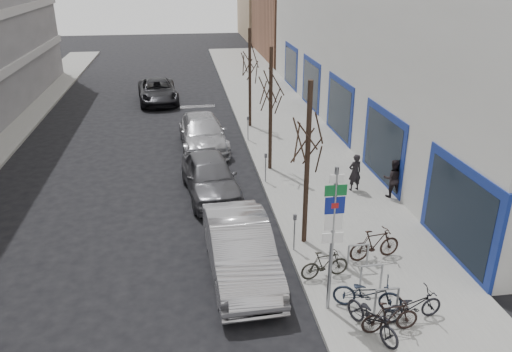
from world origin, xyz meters
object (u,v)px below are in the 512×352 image
object	(u,v)px
tree_mid	(271,81)
bike_mid_inner	(325,264)
bike_rack	(371,274)
bike_near_right	(390,316)
meter_back	(248,126)
parked_car_mid	(210,176)
bike_mid_curb	(368,291)
pedestrian_far	(393,178)
meter_mid	(266,165)
bike_far_inner	(375,244)
lane_car	(158,91)
highway_sign_pole	(333,232)
tree_near	(309,126)
meter_front	(295,229)
parked_car_front	(240,249)
pedestrian_near	(355,172)
bike_far_curb	(413,303)
tree_far	(250,55)
bike_near_left	(373,315)
parked_car_back	(203,133)

from	to	relation	value
tree_mid	bike_mid_inner	distance (m)	9.30
bike_rack	bike_near_right	xyz separation A→B (m)	(-0.16, -1.72, -0.06)
meter_back	parked_car_mid	xyz separation A→B (m)	(-2.35, -6.08, -0.09)
bike_mid_curb	pedestrian_far	bearing A→B (deg)	-5.19
bike_rack	meter_back	bearing A→B (deg)	97.02
meter_mid	pedestrian_far	size ratio (longest dim) A/B	0.81
bike_far_inner	lane_car	size ratio (longest dim) A/B	0.32
highway_sign_pole	tree_near	size ratio (longest dim) A/B	0.76
tree_mid	pedestrian_far	xyz separation A→B (m)	(4.20, -3.64, -3.17)
meter_front	parked_car_front	xyz separation A→B (m)	(-1.82, -0.85, -0.07)
tree_mid	pedestrian_near	world-z (taller)	tree_mid
meter_back	pedestrian_near	bearing A→B (deg)	-63.47
bike_rack	pedestrian_near	xyz separation A→B (m)	(1.75, 6.58, 0.26)
meter_front	bike_near_right	bearing A→B (deg)	-70.08
bike_mid_curb	bike_mid_inner	distance (m)	1.71
bike_far_inner	bike_far_curb	bearing A→B (deg)	169.16
meter_mid	bike_near_right	xyz separation A→B (m)	(1.49, -9.62, -0.31)
tree_far	bike_near_left	xyz separation A→B (m)	(0.59, -17.62, -3.41)
highway_sign_pole	tree_far	xyz separation A→B (m)	(0.20, 16.51, 1.65)
bike_far_inner	meter_back	bearing A→B (deg)	2.08
bike_near_left	parked_car_front	world-z (taller)	parked_car_front
meter_front	parked_car_front	distance (m)	2.01
bike_rack	parked_car_front	bearing A→B (deg)	155.96
tree_far	lane_car	distance (m)	9.23
highway_sign_pole	pedestrian_far	world-z (taller)	highway_sign_pole
pedestrian_far	meter_mid	bearing A→B (deg)	-13.11
bike_near_right	pedestrian_near	xyz separation A→B (m)	(1.91, 8.30, 0.31)
bike_mid_curb	parked_car_back	distance (m)	14.23
tree_mid	bike_rack	bearing A→B (deg)	-82.72
parked_car_front	parked_car_back	xyz separation A→B (m)	(-0.53, 11.45, -0.05)
meter_back	bike_near_right	world-z (taller)	meter_back
bike_mid_inner	bike_far_curb	bearing A→B (deg)	-149.34
highway_sign_pole	bike_far_curb	bearing A→B (deg)	-20.76
bike_mid_curb	pedestrian_far	size ratio (longest dim) A/B	1.15
lane_car	highway_sign_pole	bearing A→B (deg)	-83.03
tree_far	meter_front	world-z (taller)	tree_far
bike_mid_inner	pedestrian_near	world-z (taller)	pedestrian_near
highway_sign_pole	meter_mid	world-z (taller)	highway_sign_pole
bike_far_curb	bike_far_inner	bearing A→B (deg)	-8.57
meter_front	parked_car_mid	world-z (taller)	parked_car_mid
parked_car_mid	parked_car_back	world-z (taller)	parked_car_mid
pedestrian_far	bike_mid_inner	bearing A→B (deg)	62.10
bike_near_left	parked_car_back	size ratio (longest dim) A/B	0.33
highway_sign_pole	parked_car_back	size ratio (longest dim) A/B	0.77
bike_mid_inner	bike_mid_curb	bearing A→B (deg)	-162.80
bike_rack	bike_far_curb	bearing A→B (deg)	-66.48
bike_far_inner	parked_car_back	distance (m)	12.39
tree_mid	bike_mid_inner	world-z (taller)	tree_mid
tree_far	lane_car	xyz separation A→B (m)	(-5.34, 6.74, -3.35)
pedestrian_near	tree_far	bearing A→B (deg)	-83.86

